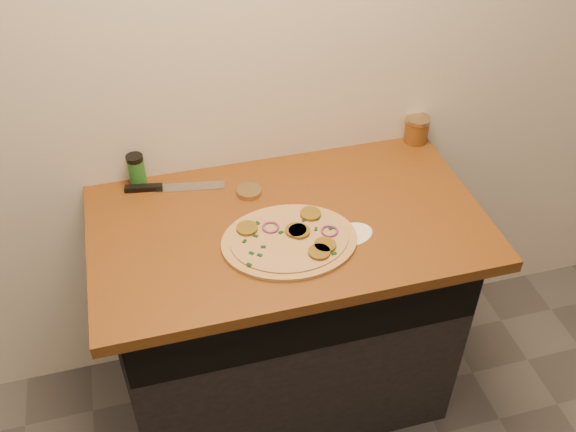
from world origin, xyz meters
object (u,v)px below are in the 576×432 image
object	(u,v)px
pizza	(290,240)
chefs_knife	(166,187)
salsa_jar	(417,129)
spice_shaker	(137,170)

from	to	relation	value
pizza	chefs_knife	bearing A→B (deg)	132.73
salsa_jar	spice_shaker	size ratio (longest dim) A/B	0.87
pizza	chefs_knife	size ratio (longest dim) A/B	1.30
pizza	salsa_jar	world-z (taller)	salsa_jar
spice_shaker	salsa_jar	bearing A→B (deg)	0.00
chefs_knife	salsa_jar	distance (m)	0.89
chefs_knife	salsa_jar	bearing A→B (deg)	3.28
pizza	spice_shaker	distance (m)	0.57
chefs_knife	salsa_jar	size ratio (longest dim) A/B	3.38
pizza	spice_shaker	size ratio (longest dim) A/B	3.82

